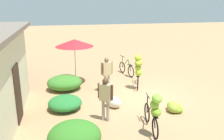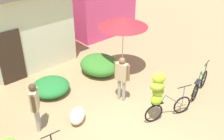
# 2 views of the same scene
# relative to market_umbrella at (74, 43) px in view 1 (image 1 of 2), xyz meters

# --- Properties ---
(ground_plane) EXTENTS (60.00, 60.00, 0.00)m
(ground_plane) POSITION_rel_market_umbrella_xyz_m (-2.00, -2.72, -2.08)
(ground_plane) COLOR tan
(hedge_bush_front_right) EXTENTS (1.28, 1.51, 0.89)m
(hedge_bush_front_right) POSITION_rel_market_umbrella_xyz_m (-5.74, 0.33, -1.64)
(hedge_bush_front_right) COLOR #347725
(hedge_bush_front_right) RESTS_ON ground
(hedge_bush_mid) EXTENTS (1.31, 1.31, 0.51)m
(hedge_bush_mid) POSITION_rel_market_umbrella_xyz_m (-2.90, 0.57, -1.82)
(hedge_bush_mid) COLOR #267432
(hedge_bush_mid) RESTS_ON ground
(hedge_bush_by_door) EXTENTS (1.43, 1.63, 0.69)m
(hedge_bush_by_door) POSITION_rel_market_umbrella_xyz_m (-0.71, 0.56, -1.74)
(hedge_bush_by_door) COLOR #387A2A
(hedge_bush_by_door) RESTS_ON ground
(market_umbrella) EXTENTS (1.84, 1.84, 2.26)m
(market_umbrella) POSITION_rel_market_umbrella_xyz_m (0.00, 0.00, 0.00)
(market_umbrella) COLOR beige
(market_umbrella) RESTS_ON ground
(bicycle_leftmost) EXTENTS (1.76, 0.41, 1.42)m
(bicycle_leftmost) POSITION_rel_market_umbrella_xyz_m (-5.29, -2.15, -1.26)
(bicycle_leftmost) COLOR black
(bicycle_leftmost) RESTS_ON ground
(bicycle_near_pile) EXTENTS (1.58, 0.67, 1.69)m
(bicycle_near_pile) POSITION_rel_market_umbrella_xyz_m (-1.21, -2.86, -1.08)
(bicycle_near_pile) COLOR black
(bicycle_near_pile) RESTS_ON ground
(bicycle_center_loaded) EXTENTS (1.56, 0.48, 0.98)m
(bicycle_center_loaded) POSITION_rel_market_umbrella_xyz_m (1.01, -2.86, -1.73)
(bicycle_center_loaded) COLOR black
(bicycle_center_loaded) RESTS_ON ground
(banana_pile_on_ground) EXTENTS (0.75, 0.65, 0.35)m
(banana_pile_on_ground) POSITION_rel_market_umbrella_xyz_m (-3.90, -3.51, -1.92)
(banana_pile_on_ground) COLOR #95B733
(banana_pile_on_ground) RESTS_ON ground
(produce_sack) EXTENTS (0.82, 0.79, 0.44)m
(produce_sack) POSITION_rel_market_umbrella_xyz_m (-3.09, -1.29, -1.86)
(produce_sack) COLOR silver
(produce_sack) RESTS_ON ground
(person_vendor) EXTENTS (0.39, 0.49, 1.57)m
(person_vendor) POSITION_rel_market_umbrella_xyz_m (-4.13, -0.82, -1.12)
(person_vendor) COLOR gray
(person_vendor) RESTS_ON ground
(person_bystander) EXTENTS (0.30, 0.56, 1.60)m
(person_bystander) POSITION_rel_market_umbrella_xyz_m (-1.31, -1.35, -1.10)
(person_bystander) COLOR gray
(person_bystander) RESTS_ON ground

